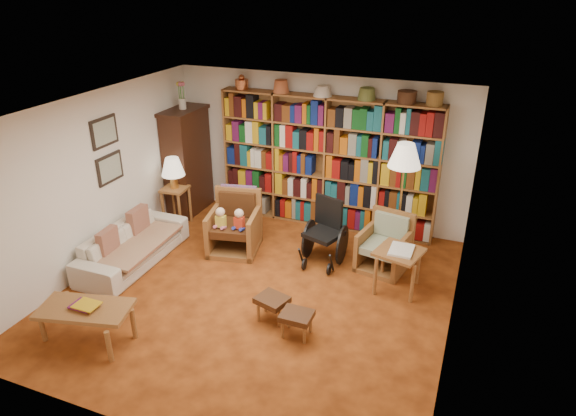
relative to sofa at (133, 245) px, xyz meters
The scene contains 23 objects.
floor 2.07m from the sofa, ahead, with size 5.00×5.00×0.00m, color #A85019.
ceiling 3.02m from the sofa, ahead, with size 5.00×5.00×0.00m, color white.
wall_back 3.34m from the sofa, 50.07° to the left, with size 5.00×5.00×0.00m, color white.
wall_front 3.41m from the sofa, 51.21° to the right, with size 5.00×5.00×0.00m, color white.
wall_left 1.07m from the sofa, behind, with size 5.00×5.00×0.00m, color white.
wall_right 4.65m from the sofa, ahead, with size 5.00×5.00×0.00m, color white.
bookshelf 3.32m from the sofa, 45.35° to the left, with size 3.60×0.30×2.42m.
curio_cabinet 2.07m from the sofa, 96.00° to the left, with size 0.50×0.95×2.40m.
framed_pictures 1.43m from the sofa, 149.82° to the left, with size 0.03×0.52×0.97m.
sofa is the anchor object (origin of this frame).
sofa_throw 0.05m from the sofa, ahead, with size 0.77×1.43×0.04m, color beige.
cushion_left 0.41m from the sofa, 110.38° to the left, with size 0.13×0.40×0.40m, color maroon.
cushion_right 0.41m from the sofa, 110.38° to the right, with size 0.12×0.37×0.37m, color maroon.
side_table_lamp 1.36m from the sofa, 94.26° to the left, with size 0.43×0.43×0.67m.
table_lamp 1.54m from the sofa, 94.26° to the left, with size 0.39×0.39×0.53m.
armchair_leather 1.58m from the sofa, 38.40° to the left, with size 0.89×0.92×0.94m.
armchair_sage 3.72m from the sofa, 20.12° to the left, with size 0.78×0.80×0.82m.
wheelchair 2.86m from the sofa, 23.15° to the left, with size 0.60×0.78×0.97m.
floor_lamp 4.16m from the sofa, 24.55° to the left, with size 0.47×0.47×1.79m.
side_table_papers 3.86m from the sofa, 10.90° to the left, with size 0.68×0.68×0.63m.
footstool_a 2.52m from the sofa, 11.87° to the right, with size 0.44×0.41×0.32m.
footstool_b 2.95m from the sofa, 13.80° to the right, with size 0.37×0.31×0.31m.
coffee_table 1.79m from the sofa, 69.81° to the right, with size 1.15×0.76×0.51m.
Camera 1 is at (2.54, -5.30, 3.97)m, focal length 32.00 mm.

